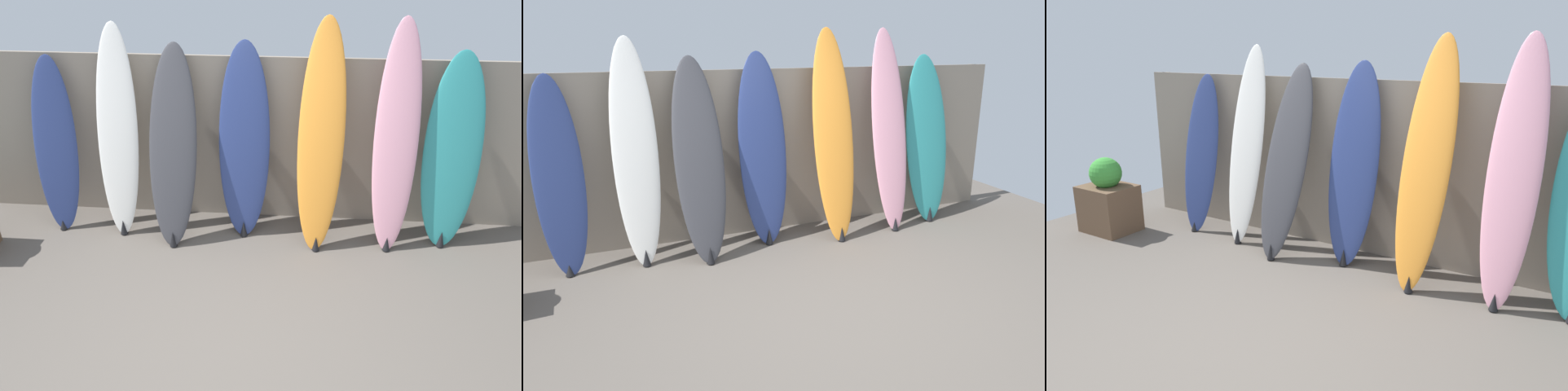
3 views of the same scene
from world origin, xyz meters
The scene contains 9 objects.
ground centered at (0.00, 0.00, 0.00)m, with size 7.68×7.68×0.00m, color #5B544C.
fence_back centered at (0.00, 2.01, 0.90)m, with size 6.08×0.11×1.80m.
surfboard_navy_0 centered at (-2.01, 1.68, 0.89)m, with size 0.49×0.49×1.81m.
surfboard_white_1 centered at (-1.33, 1.67, 1.05)m, with size 0.43×0.51×2.14m.
surfboard_charcoal_2 centered at (-0.74, 1.57, 0.97)m, with size 0.50×0.73×1.96m.
surfboard_navy_3 centered at (-0.04, 1.71, 0.98)m, with size 0.52×0.43×1.99m.
surfboard_orange_4 centered at (0.72, 1.59, 1.10)m, with size 0.49×0.66×2.23m.
surfboard_pink_5 centered at (1.44, 1.62, 1.10)m, with size 0.43×0.57×2.23m.
surfboard_teal_6 centered at (2.00, 1.68, 0.96)m, with size 0.56×0.44×1.94m.
Camera 1 is at (0.53, -2.98, 3.02)m, focal length 35.00 mm.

